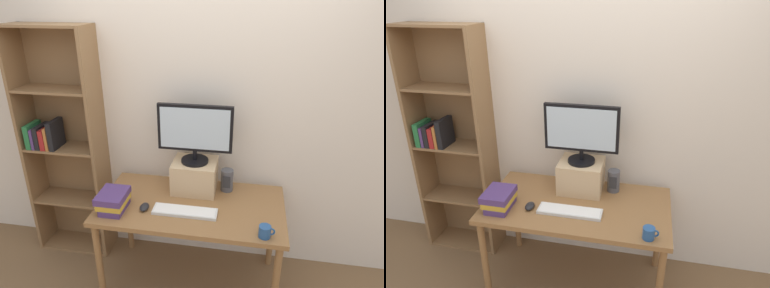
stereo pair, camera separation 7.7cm
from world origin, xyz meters
TOP-DOWN VIEW (x-y plane):
  - ground_plane at (0.00, 0.00)m, footprint 12.00×12.00m
  - back_wall at (0.00, 0.46)m, footprint 7.00×0.08m
  - desk at (0.00, 0.00)m, footprint 1.36×0.73m
  - bookshelf_unit at (-1.14, 0.30)m, footprint 0.65×0.28m
  - riser_box at (-0.01, 0.21)m, footprint 0.33×0.29m
  - computer_monitor at (-0.01, 0.21)m, footprint 0.56×0.21m
  - keyboard at (-0.02, -0.13)m, footprint 0.46×0.13m
  - computer_mouse at (-0.32, -0.13)m, footprint 0.06×0.10m
  - book_stack at (-0.53, -0.17)m, footprint 0.19×0.24m
  - coffee_mug at (0.53, -0.29)m, footprint 0.10×0.08m
  - desk_speaker at (0.24, 0.24)m, footprint 0.10×0.10m

SIDE VIEW (x-z plane):
  - ground_plane at x=0.00m, z-range 0.00..0.00m
  - desk at x=0.00m, z-range 0.30..1.05m
  - keyboard at x=-0.02m, z-range 0.75..0.78m
  - computer_mouse at x=-0.32m, z-range 0.75..0.79m
  - coffee_mug at x=0.53m, z-range 0.75..0.83m
  - book_stack at x=-0.53m, z-range 0.76..0.89m
  - desk_speaker at x=0.24m, z-range 0.75..0.93m
  - riser_box at x=-0.01m, z-range 0.75..1.00m
  - bookshelf_unit at x=-1.14m, z-range 0.02..1.99m
  - computer_monitor at x=-0.01m, z-range 1.02..1.47m
  - back_wall at x=0.00m, z-range 0.00..2.60m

